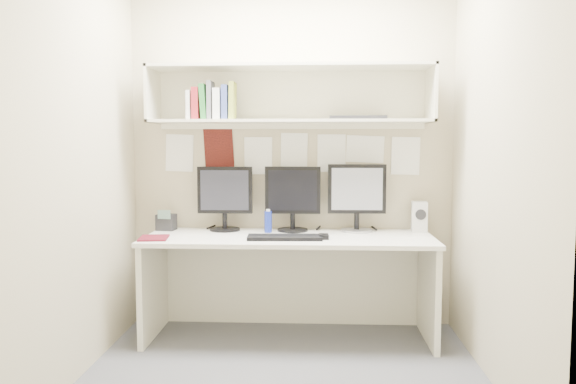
{
  "coord_description": "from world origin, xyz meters",
  "views": [
    {
      "loc": [
        0.19,
        -3.22,
        1.38
      ],
      "look_at": [
        0.01,
        0.35,
        1.06
      ],
      "focal_mm": 35.0,
      "sensor_mm": 36.0,
      "label": 1
    }
  ],
  "objects_px": {
    "desk": "(289,287)",
    "maroon_notebook": "(154,238)",
    "monitor_right": "(357,195)",
    "monitor_center": "(293,196)",
    "desk_phone": "(166,222)",
    "keyboard": "(285,237)",
    "monitor_left": "(225,196)",
    "speaker": "(419,217)"
  },
  "relations": [
    {
      "from": "monitor_right",
      "to": "maroon_notebook",
      "type": "xyz_separation_m",
      "value": [
        -1.39,
        -0.39,
        -0.26
      ]
    },
    {
      "from": "monitor_left",
      "to": "monitor_right",
      "type": "relative_size",
      "value": 0.96
    },
    {
      "from": "desk",
      "to": "desk_phone",
      "type": "xyz_separation_m",
      "value": [
        -0.92,
        0.2,
        0.42
      ]
    },
    {
      "from": "desk_phone",
      "to": "monitor_left",
      "type": "bearing_deg",
      "value": 9.72
    },
    {
      "from": "keyboard",
      "to": "speaker",
      "type": "height_order",
      "value": "speaker"
    },
    {
      "from": "monitor_left",
      "to": "monitor_right",
      "type": "distance_m",
      "value": 0.97
    },
    {
      "from": "monitor_left",
      "to": "maroon_notebook",
      "type": "relative_size",
      "value": 2.08
    },
    {
      "from": "monitor_left",
      "to": "monitor_right",
      "type": "bearing_deg",
      "value": -0.43
    },
    {
      "from": "desk",
      "to": "maroon_notebook",
      "type": "bearing_deg",
      "value": -169.14
    },
    {
      "from": "desk",
      "to": "desk_phone",
      "type": "relative_size",
      "value": 12.78
    },
    {
      "from": "monitor_center",
      "to": "desk_phone",
      "type": "xyz_separation_m",
      "value": [
        -0.94,
        -0.01,
        -0.2
      ]
    },
    {
      "from": "desk",
      "to": "desk_phone",
      "type": "height_order",
      "value": "desk_phone"
    },
    {
      "from": "keyboard",
      "to": "monitor_right",
      "type": "bearing_deg",
      "value": 33.14
    },
    {
      "from": "monitor_right",
      "to": "keyboard",
      "type": "distance_m",
      "value": 0.67
    },
    {
      "from": "monitor_right",
      "to": "keyboard",
      "type": "relative_size",
      "value": 0.98
    },
    {
      "from": "speaker",
      "to": "desk",
      "type": "bearing_deg",
      "value": -161.29
    },
    {
      "from": "monitor_center",
      "to": "maroon_notebook",
      "type": "height_order",
      "value": "monitor_center"
    },
    {
      "from": "speaker",
      "to": "maroon_notebook",
      "type": "relative_size",
      "value": 0.97
    },
    {
      "from": "desk",
      "to": "speaker",
      "type": "distance_m",
      "value": 1.08
    },
    {
      "from": "monitor_left",
      "to": "keyboard",
      "type": "relative_size",
      "value": 0.94
    },
    {
      "from": "monitor_right",
      "to": "maroon_notebook",
      "type": "relative_size",
      "value": 2.17
    },
    {
      "from": "keyboard",
      "to": "monitor_center",
      "type": "bearing_deg",
      "value": 81.62
    },
    {
      "from": "monitor_right",
      "to": "desk",
      "type": "bearing_deg",
      "value": -156.65
    },
    {
      "from": "desk",
      "to": "monitor_right",
      "type": "height_order",
      "value": "monitor_right"
    },
    {
      "from": "desk",
      "to": "speaker",
      "type": "xyz_separation_m",
      "value": [
        0.94,
        0.24,
        0.47
      ]
    },
    {
      "from": "desk_phone",
      "to": "monitor_center",
      "type": "bearing_deg",
      "value": 8.72
    },
    {
      "from": "keyboard",
      "to": "maroon_notebook",
      "type": "height_order",
      "value": "keyboard"
    },
    {
      "from": "monitor_left",
      "to": "desk_phone",
      "type": "xyz_separation_m",
      "value": [
        -0.44,
        -0.01,
        -0.2
      ]
    },
    {
      "from": "monitor_right",
      "to": "keyboard",
      "type": "xyz_separation_m",
      "value": [
        -0.51,
        -0.36,
        -0.25
      ]
    },
    {
      "from": "monitor_center",
      "to": "speaker",
      "type": "relative_size",
      "value": 2.16
    },
    {
      "from": "desk",
      "to": "speaker",
      "type": "bearing_deg",
      "value": 14.06
    },
    {
      "from": "monitor_center",
      "to": "monitor_right",
      "type": "height_order",
      "value": "monitor_right"
    },
    {
      "from": "monitor_right",
      "to": "speaker",
      "type": "xyz_separation_m",
      "value": [
        0.46,
        0.02,
        -0.16
      ]
    },
    {
      "from": "monitor_left",
      "to": "monitor_center",
      "type": "bearing_deg",
      "value": -0.42
    },
    {
      "from": "monitor_center",
      "to": "desk_phone",
      "type": "height_order",
      "value": "monitor_center"
    },
    {
      "from": "keyboard",
      "to": "speaker",
      "type": "xyz_separation_m",
      "value": [
        0.96,
        0.38,
        0.1
      ]
    },
    {
      "from": "desk",
      "to": "monitor_right",
      "type": "xyz_separation_m",
      "value": [
        0.48,
        0.22,
        0.63
      ]
    },
    {
      "from": "maroon_notebook",
      "to": "desk_phone",
      "type": "relative_size",
      "value": 1.45
    },
    {
      "from": "keyboard",
      "to": "desk",
      "type": "bearing_deg",
      "value": 78.68
    },
    {
      "from": "desk",
      "to": "maroon_notebook",
      "type": "distance_m",
      "value": 1.0
    },
    {
      "from": "desk_phone",
      "to": "maroon_notebook",
      "type": "bearing_deg",
      "value": -79.73
    },
    {
      "from": "desk",
      "to": "monitor_center",
      "type": "distance_m",
      "value": 0.66
    }
  ]
}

